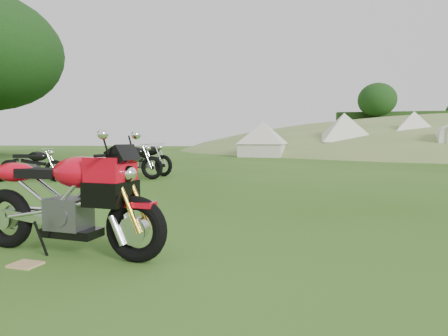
% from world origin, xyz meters
% --- Properties ---
extents(ground, '(120.00, 120.00, 0.00)m').
position_xyz_m(ground, '(0.00, 0.00, 0.00)').
color(ground, '#284B10').
rests_on(ground, ground).
extents(sport_motorcycle, '(2.13, 0.76, 1.25)m').
position_xyz_m(sport_motorcycle, '(-0.74, -2.00, 0.62)').
color(sport_motorcycle, red).
rests_on(sport_motorcycle, ground).
extents(plywood_board, '(0.28, 0.23, 0.02)m').
position_xyz_m(plywood_board, '(-0.92, -2.38, 0.01)').
color(plywood_board, tan).
rests_on(plywood_board, ground).
extents(vintage_moto_b, '(2.14, 0.66, 1.11)m').
position_xyz_m(vintage_moto_b, '(-3.34, 4.90, 0.55)').
color(vintage_moto_b, black).
rests_on(vintage_moto_b, ground).
extents(vintage_moto_c, '(1.88, 0.61, 0.97)m').
position_xyz_m(vintage_moto_c, '(-5.65, 3.75, 0.49)').
color(vintage_moto_c, black).
rests_on(vintage_moto_c, ground).
extents(vintage_moto_d, '(2.15, 1.19, 1.11)m').
position_xyz_m(vintage_moto_d, '(-3.29, 6.02, 0.56)').
color(vintage_moto_d, black).
rests_on(vintage_moto_d, ground).
extents(tent_left, '(3.18, 3.18, 2.47)m').
position_xyz_m(tent_left, '(-0.72, 20.08, 1.24)').
color(tent_left, beige).
rests_on(tent_left, ground).
extents(tent_mid, '(3.67, 3.67, 2.84)m').
position_xyz_m(tent_mid, '(4.68, 21.55, 1.42)').
color(tent_mid, silver).
rests_on(tent_mid, ground).
extents(tent_right, '(3.77, 3.77, 2.86)m').
position_xyz_m(tent_right, '(9.10, 21.48, 1.43)').
color(tent_right, white).
rests_on(tent_right, ground).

